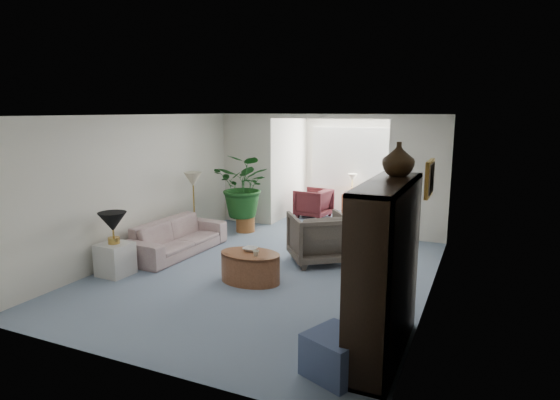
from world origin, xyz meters
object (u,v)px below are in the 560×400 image
at_px(wingback_chair, 318,238).
at_px(entertainment_cabinet, 385,270).
at_px(end_table, 115,259).
at_px(sunroom_table, 352,204).
at_px(floor_lamp, 193,179).
at_px(coffee_cup, 256,253).
at_px(side_table_dark, 362,245).
at_px(coffee_bowl, 250,249).
at_px(plant_pot, 245,224).
at_px(sofa, 177,237).
at_px(ottoman, 336,355).
at_px(framed_picture, 431,179).
at_px(table_lamp, 113,222).
at_px(cabinet_urn, 398,159).
at_px(sunroom_chair_blue, 374,208).
at_px(coffee_table, 250,267).
at_px(sunroom_chair_maroon, 313,203).

bearing_deg(wingback_chair, entertainment_cabinet, 85.91).
xyz_separation_m(end_table, sunroom_table, (2.20, 5.88, -0.00)).
xyz_separation_m(floor_lamp, coffee_cup, (2.19, -1.61, -0.76)).
bearing_deg(side_table_dark, coffee_cup, -124.45).
bearing_deg(entertainment_cabinet, coffee_cup, 150.09).
distance_m(coffee_bowl, sunroom_table, 5.17).
bearing_deg(side_table_dark, plant_pot, 160.26).
height_order(sofa, side_table_dark, side_table_dark).
relative_size(sofa, end_table, 4.04).
bearing_deg(coffee_cup, sofa, 157.75).
relative_size(side_table_dark, sunroom_table, 1.23).
bearing_deg(floor_lamp, ottoman, -40.68).
relative_size(coffee_bowl, coffee_cup, 2.35).
bearing_deg(entertainment_cabinet, end_table, 170.75).
height_order(floor_lamp, side_table_dark, floor_lamp).
height_order(side_table_dark, plant_pot, side_table_dark).
xyz_separation_m(framed_picture, sunroom_table, (-2.40, 4.99, -1.45)).
height_order(table_lamp, cabinet_urn, cabinet_urn).
relative_size(end_table, plant_pot, 1.29).
height_order(floor_lamp, sunroom_chair_blue, floor_lamp).
bearing_deg(framed_picture, plant_pot, 149.73).
bearing_deg(plant_pot, ottoman, -52.73).
relative_size(table_lamp, wingback_chair, 0.47).
relative_size(sofa, sunroom_table, 4.10).
relative_size(coffee_table, cabinet_urn, 2.58).
bearing_deg(ottoman, table_lamp, 162.02).
relative_size(wingback_chair, entertainment_cabinet, 0.50).
distance_m(sofa, floor_lamp, 1.24).
bearing_deg(end_table, ottoman, -17.98).
bearing_deg(sunroom_table, side_table_dark, -71.69).
bearing_deg(table_lamp, end_table, 90.00).
xyz_separation_m(sunroom_chair_blue, sunroom_chair_maroon, (-1.50, 0.00, -0.00)).
xyz_separation_m(sofa, ottoman, (3.86, -2.67, -0.09)).
bearing_deg(sunroom_chair_maroon, floor_lamp, -16.94).
height_order(sofa, sunroom_chair_blue, sunroom_chair_blue).
bearing_deg(framed_picture, table_lamp, -168.98).
relative_size(sofa, floor_lamp, 5.77).
xyz_separation_m(side_table_dark, sunroom_table, (-1.21, 3.66, -0.06)).
relative_size(coffee_table, sunroom_chair_maroon, 1.23).
xyz_separation_m(table_lamp, side_table_dark, (3.41, 2.23, -0.55)).
distance_m(side_table_dark, sunroom_chair_blue, 2.94).
xyz_separation_m(entertainment_cabinet, ottoman, (-0.32, -0.60, -0.72)).
relative_size(table_lamp, side_table_dark, 0.71).
distance_m(cabinet_urn, sunroom_chair_maroon, 6.33).
relative_size(framed_picture, sunroom_chair_maroon, 0.65).
bearing_deg(framed_picture, sunroom_chair_blue, 111.32).
height_order(coffee_bowl, side_table_dark, side_table_dark).
relative_size(side_table_dark, entertainment_cabinet, 0.33).
xyz_separation_m(coffee_table, coffee_bowl, (-0.05, 0.10, 0.25)).
height_order(table_lamp, wingback_chair, table_lamp).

